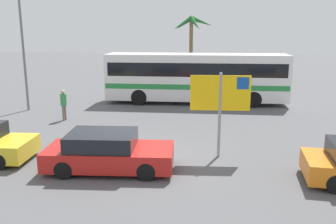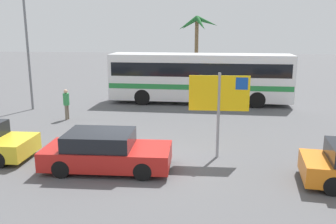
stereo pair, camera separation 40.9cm
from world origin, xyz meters
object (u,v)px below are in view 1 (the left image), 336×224
object	(u,v)px
ferry_sign	(222,96)
car_red	(108,152)
bus_front_coach	(196,76)
pedestrian_by_bus	(64,102)

from	to	relation	value
ferry_sign	car_red	bearing A→B (deg)	-158.92
bus_front_coach	pedestrian_by_bus	size ratio (longest dim) A/B	7.05
car_red	ferry_sign	bearing A→B (deg)	20.92
ferry_sign	pedestrian_by_bus	xyz separation A→B (m)	(-8.00, 4.81, -1.37)
bus_front_coach	car_red	bearing A→B (deg)	-102.75
pedestrian_by_bus	bus_front_coach	bearing A→B (deg)	-137.38
bus_front_coach	ferry_sign	bearing A→B (deg)	-83.33
bus_front_coach	pedestrian_by_bus	world-z (taller)	bus_front_coach
ferry_sign	pedestrian_by_bus	world-z (taller)	ferry_sign
car_red	pedestrian_by_bus	size ratio (longest dim) A/B	2.70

